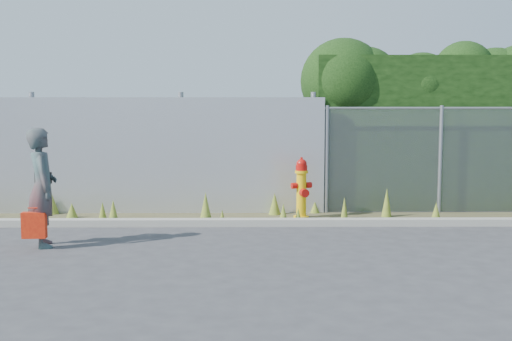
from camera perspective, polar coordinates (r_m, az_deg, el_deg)
name	(u,v)px	position (r m, az deg, el deg)	size (l,w,h in m)	color
ground	(278,250)	(9.29, 1.95, -7.09)	(80.00, 80.00, 0.00)	#373639
curb	(273,222)	(11.03, 1.54, -4.63)	(16.00, 0.22, 0.12)	gray
weed_strip	(250,213)	(11.61, -0.55, -3.81)	(16.00, 1.25, 0.55)	#454027
corrugated_fence	(99,156)	(12.41, -13.81, 1.27)	(8.50, 0.21, 2.30)	#B2B3B9
chainlink_fence	(495,159)	(12.94, 20.51, 0.93)	(6.50, 0.07, 2.05)	gray
hedge	(492,108)	(13.89, 20.22, 5.20)	(7.59, 2.09, 3.80)	black
fire_hydrant	(301,189)	(11.60, 4.06, -1.67)	(0.38, 0.34, 1.13)	yellow
woman	(42,187)	(9.88, -18.47, -1.44)	(0.64, 0.42, 1.75)	#106B6A
red_tote_bag	(34,225)	(9.77, -19.12, -4.61)	(0.34, 0.13, 0.45)	#B6180A
black_shoulder_bag	(43,178)	(10.02, -18.39, -0.63)	(0.23, 0.10, 0.17)	black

